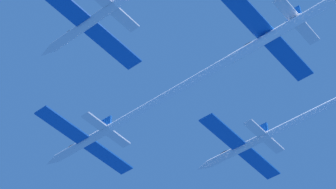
{
  "coord_description": "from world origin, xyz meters",
  "views": [
    {
      "loc": [
        -40.46,
        -46.53,
        -50.96
      ],
      "look_at": [
        0.12,
        -13.15,
        0.17
      ],
      "focal_mm": 68.76,
      "sensor_mm": 36.0,
      "label": 1
    }
  ],
  "objects": [
    {
      "name": "jet_lead",
      "position": [
        -0.39,
        -17.62,
        -0.52
      ],
      "size": [
        14.99,
        56.25,
        2.48
      ],
      "color": "silver"
    }
  ]
}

